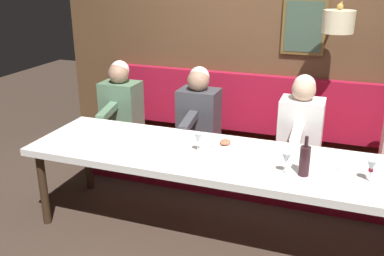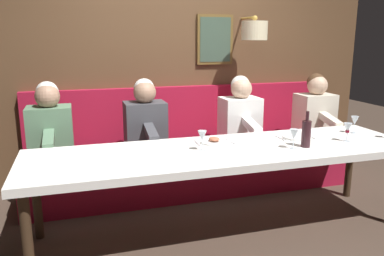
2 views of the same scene
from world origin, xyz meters
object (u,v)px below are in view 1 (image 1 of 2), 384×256
object	(u,v)px
diner_near	(301,120)
wine_bottle	(305,160)
dining_table	(223,162)
diner_far	(121,100)
wine_glass_3	(371,167)
wine_glass_2	(198,138)
diner_middle	(199,108)
wine_glass_1	(286,159)

from	to	relation	value
diner_near	wine_bottle	distance (m)	1.04
dining_table	diner_near	distance (m)	1.03
diner_near	diner_far	distance (m)	1.91
dining_table	wine_glass_3	distance (m)	1.11
wine_bottle	diner_near	bearing A→B (deg)	7.71
dining_table	wine_glass_2	xyz separation A→B (m)	(-0.00, 0.21, 0.17)
wine_bottle	wine_glass_2	bearing A→B (deg)	80.55
diner_far	wine_glass_3	size ratio (longest dim) A/B	4.82
diner_middle	wine_bottle	bearing A→B (deg)	-131.57
diner_near	dining_table	bearing A→B (deg)	150.12
diner_near	diner_far	bearing A→B (deg)	90.00
wine_glass_2	wine_bottle	distance (m)	0.87
diner_far	wine_glass_3	world-z (taller)	diner_far
wine_glass_3	wine_bottle	size ratio (longest dim) A/B	0.55
diner_far	wine_glass_1	distance (m)	2.18
wine_glass_1	wine_bottle	xyz separation A→B (m)	(0.02, -0.13, -0.00)
diner_far	dining_table	bearing A→B (deg)	-122.21
dining_table	wine_glass_2	world-z (taller)	wine_glass_2
wine_glass_3	wine_glass_1	bearing A→B (deg)	96.97
diner_far	wine_glass_3	xyz separation A→B (m)	(-0.97, -2.49, 0.04)
dining_table	wine_bottle	distance (m)	0.68
diner_middle	dining_table	bearing A→B (deg)	-149.93
diner_near	wine_glass_1	world-z (taller)	diner_near
diner_near	diner_far	world-z (taller)	same
diner_middle	diner_far	bearing A→B (deg)	90.00
dining_table	diner_near	world-z (taller)	diner_near
wine_glass_2	dining_table	bearing A→B (deg)	-89.62
diner_near	wine_glass_2	xyz separation A→B (m)	(-0.88, 0.72, 0.04)
diner_near	wine_glass_1	xyz separation A→B (m)	(-1.04, -0.01, 0.04)
diner_near	wine_glass_2	size ratio (longest dim) A/B	4.82
diner_middle	wine_bottle	xyz separation A→B (m)	(-1.03, -1.16, 0.04)
wine_glass_1	dining_table	bearing A→B (deg)	72.60
diner_near	wine_glass_2	bearing A→B (deg)	140.95
diner_middle	diner_far	distance (m)	0.89
dining_table	diner_middle	xyz separation A→B (m)	(0.88, 0.51, 0.13)
wine_glass_1	wine_glass_2	world-z (taller)	same
diner_far	wine_glass_2	world-z (taller)	diner_far
wine_glass_3	diner_middle	bearing A→B (deg)	58.68
diner_middle	diner_near	bearing A→B (deg)	-90.00
diner_near	diner_far	xyz separation A→B (m)	(0.00, 1.91, 0.00)
dining_table	wine_glass_1	size ratio (longest dim) A/B	19.68
diner_near	wine_bottle	size ratio (longest dim) A/B	2.64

